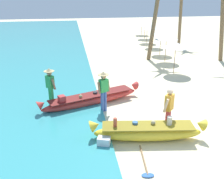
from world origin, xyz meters
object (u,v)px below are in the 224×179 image
(person_vendor_hatted, at_px, (104,89))
(paddle, at_px, (145,165))
(person_tourist_customer, at_px, (169,107))
(cooler_box, at_px, (104,142))
(person_vendor_assistant, at_px, (50,85))
(boat_red_midground, at_px, (92,99))
(boat_yellow_foreground, at_px, (148,132))

(person_vendor_hatted, xyz_separation_m, paddle, (0.72, -3.80, -0.99))
(person_vendor_hatted, relative_size, person_tourist_customer, 1.06)
(paddle, bearing_deg, person_tourist_customer, 53.60)
(person_vendor_hatted, distance_m, cooler_box, 2.80)
(person_vendor_assistant, distance_m, paddle, 5.57)
(person_vendor_assistant, height_order, paddle, person_vendor_assistant)
(cooler_box, bearing_deg, paddle, -28.63)
(person_tourist_customer, xyz_separation_m, cooler_box, (-2.41, -0.68, -0.76))
(boat_red_midground, relative_size, paddle, 3.04)
(boat_red_midground, relative_size, person_tourist_customer, 2.85)
(person_vendor_hatted, relative_size, person_vendor_assistant, 1.00)
(cooler_box, bearing_deg, boat_yellow_foreground, 26.49)
(person_vendor_hatted, height_order, person_tourist_customer, person_vendor_hatted)
(cooler_box, height_order, paddle, cooler_box)
(boat_yellow_foreground, height_order, person_vendor_assistant, person_vendor_assistant)
(cooler_box, bearing_deg, person_vendor_hatted, 101.20)
(boat_yellow_foreground, distance_m, paddle, 1.47)
(person_tourist_customer, distance_m, paddle, 2.45)
(boat_yellow_foreground, xyz_separation_m, boat_red_midground, (-1.65, 3.20, -0.04))
(boat_red_midground, xyz_separation_m, person_vendor_assistant, (-1.75, 0.07, 0.75))
(cooler_box, bearing_deg, person_vendor_assistant, 136.58)
(cooler_box, relative_size, paddle, 0.26)
(boat_yellow_foreground, xyz_separation_m, person_tourist_customer, (0.88, 0.46, 0.63))
(person_vendor_hatted, bearing_deg, person_vendor_assistant, 159.03)
(boat_red_midground, bearing_deg, boat_yellow_foreground, -62.79)
(boat_red_midground, relative_size, cooler_box, 11.49)
(boat_yellow_foreground, relative_size, person_vendor_assistant, 2.28)
(person_vendor_hatted, xyz_separation_m, cooler_box, (-0.34, -2.65, -0.85))
(boat_red_midground, xyz_separation_m, cooler_box, (0.11, -3.42, -0.09))
(boat_yellow_foreground, xyz_separation_m, cooler_box, (-1.54, -0.21, -0.13))
(person_vendor_assistant, xyz_separation_m, cooler_box, (1.86, -3.49, -0.84))
(boat_yellow_foreground, height_order, person_tourist_customer, person_tourist_customer)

